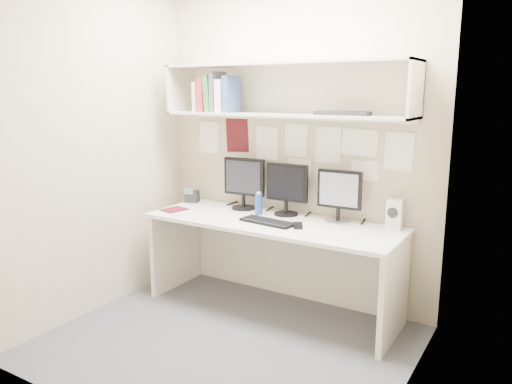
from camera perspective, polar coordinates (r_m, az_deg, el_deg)
The scene contains 19 objects.
floor at distance 3.61m, azimuth -3.47°, elevation -16.82°, with size 2.40×2.00×0.01m, color #48484D.
wall_back at distance 4.06m, azimuth 4.40°, elevation 5.65°, with size 2.40×0.02×2.60m, color tan.
wall_front at distance 2.46m, azimuth -17.19°, elevation 1.36°, with size 2.40×0.02×2.60m, color tan.
wall_left at distance 4.01m, azimuth -18.00°, elevation 5.05°, with size 0.02×2.00×2.60m, color tan.
wall_right at distance 2.71m, azimuth 17.57°, elevation 2.22°, with size 0.02×2.00×2.60m, color tan.
desk at distance 3.96m, azimuth 1.87°, elevation -8.34°, with size 2.00×0.70×0.73m.
overhead_hutch at distance 3.91m, azimuth 3.55°, elevation 11.60°, with size 2.00×0.38×0.40m.
pinned_papers at distance 4.06m, azimuth 4.35°, elevation 4.94°, with size 1.92×0.01×0.48m, color white, non-canonical shape.
monitor_left at distance 4.19m, azimuth -1.38°, elevation 1.26°, with size 0.37×0.20×0.43m.
monitor_center at distance 3.99m, azimuth 3.54°, elevation 0.61°, with size 0.36×0.20×0.41m.
monitor_right at distance 3.81m, azimuth 9.49°, elevation -0.16°, with size 0.34×0.19×0.40m.
keyboard at distance 3.77m, azimuth 1.34°, elevation -3.43°, with size 0.43×0.15×0.02m, color black.
mouse at distance 3.66m, azimuth 4.81°, elevation -3.85°, with size 0.07×0.11×0.03m, color black.
speaker at distance 3.73m, azimuth 15.56°, elevation -2.44°, with size 0.12×0.12×0.22m.
blue_bottle at distance 4.01m, azimuth 0.31°, elevation -1.38°, with size 0.06×0.06×0.19m.
maroon_notebook at distance 4.23m, azimuth -9.34°, elevation -2.00°, with size 0.16×0.19×0.01m, color #5C0F1D.
desk_phone at distance 4.50m, azimuth -7.31°, elevation -0.48°, with size 0.14×0.13×0.14m.
book_stack at distance 4.14m, azimuth -4.53°, elevation 11.03°, with size 0.35×0.20×0.32m.
hutch_tray at distance 3.66m, azimuth 9.86°, elevation 8.86°, with size 0.39×0.15×0.03m, color black.
Camera 1 is at (1.82, -2.60, 1.71)m, focal length 35.00 mm.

